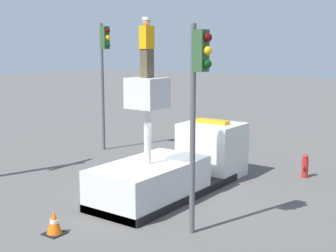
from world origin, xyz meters
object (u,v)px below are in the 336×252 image
(bucket_truck, at_px, (177,167))
(worker, at_px, (147,48))
(traffic_light_across, at_px, (104,61))
(traffic_cone_rear, at_px, (54,223))
(traffic_light_pole, at_px, (198,88))
(fire_hydrant, at_px, (305,166))

(bucket_truck, height_order, worker, worker)
(bucket_truck, distance_m, traffic_light_across, 7.73)
(worker, relative_size, traffic_light_across, 0.30)
(traffic_light_across, bearing_deg, traffic_cone_rear, -144.16)
(traffic_light_pole, bearing_deg, traffic_light_across, 56.01)
(traffic_light_pole, distance_m, traffic_light_across, 10.56)
(bucket_truck, xyz_separation_m, fire_hydrant, (4.05, -2.91, -0.38))
(worker, bearing_deg, traffic_cone_rear, 172.83)
(traffic_light_across, distance_m, fire_hydrant, 9.88)
(traffic_light_pole, height_order, traffic_light_across, traffic_light_across)
(traffic_light_across, bearing_deg, traffic_light_pole, -123.99)
(worker, height_order, traffic_cone_rear, worker)
(worker, distance_m, traffic_light_pole, 2.94)
(traffic_light_across, xyz_separation_m, traffic_cone_rear, (-8.05, -5.82, -3.78))
(traffic_cone_rear, bearing_deg, fire_hydrant, -20.48)
(worker, height_order, traffic_light_pole, worker)
(traffic_light_pole, distance_m, traffic_cone_rear, 5.02)
(worker, distance_m, traffic_cone_rear, 5.55)
(worker, bearing_deg, traffic_light_across, 52.87)
(traffic_light_pole, height_order, fire_hydrant, traffic_light_pole)
(worker, bearing_deg, fire_hydrant, -27.52)
(traffic_light_pole, xyz_separation_m, fire_hydrant, (6.77, -0.39, -3.32))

